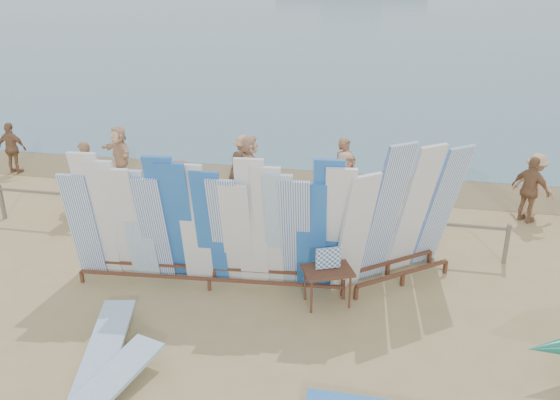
% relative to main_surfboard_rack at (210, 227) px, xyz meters
% --- Properties ---
extents(ground, '(160.00, 160.00, 0.00)m').
position_rel_main_surfboard_rack_xyz_m(ground, '(-0.10, -0.90, -1.28)').
color(ground, tan).
rests_on(ground, ground).
extents(wet_sand_strip, '(40.00, 2.60, 0.01)m').
position_rel_main_surfboard_rack_xyz_m(wet_sand_strip, '(-0.10, 6.30, -1.28)').
color(wet_sand_strip, olive).
rests_on(wet_sand_strip, ground).
extents(fence, '(12.08, 0.08, 0.90)m').
position_rel_main_surfboard_rack_xyz_m(fence, '(-0.10, 2.10, -0.65)').
color(fence, '#746B57').
rests_on(fence, ground).
extents(main_surfboard_rack, '(5.67, 1.15, 2.85)m').
position_rel_main_surfboard_rack_xyz_m(main_surfboard_rack, '(0.00, 0.00, 0.00)').
color(main_surfboard_rack, brown).
rests_on(main_surfboard_rack, ground).
extents(side_surfboard_rack, '(2.59, 2.29, 3.06)m').
position_rel_main_surfboard_rack_xyz_m(side_surfboard_rack, '(3.61, 0.91, 0.11)').
color(side_surfboard_rack, brown).
rests_on(side_surfboard_rack, ground).
extents(vendor_table, '(1.08, 0.94, 1.19)m').
position_rel_main_surfboard_rack_xyz_m(vendor_table, '(2.34, -0.26, -0.88)').
color(vendor_table, brown).
rests_on(vendor_table, ground).
extents(flat_board_a, '(1.14, 2.75, 0.32)m').
position_rel_main_surfboard_rack_xyz_m(flat_board_a, '(-1.02, -2.69, -1.28)').
color(flat_board_a, '#90BCE7').
rests_on(flat_board_a, ground).
extents(beach_chair_left, '(0.85, 0.85, 0.96)m').
position_rel_main_surfboard_rack_xyz_m(beach_chair_left, '(0.28, 2.99, -1.00)').
color(beach_chair_left, '#BA132F').
rests_on(beach_chair_left, ground).
extents(beach_chair_right, '(0.71, 0.73, 0.92)m').
position_rel_main_surfboard_rack_xyz_m(beach_chair_right, '(1.14, 2.82, -1.01)').
color(beach_chair_right, '#BA132F').
rests_on(beach_chair_right, ground).
extents(stroller, '(0.70, 0.86, 1.03)m').
position_rel_main_surfboard_rack_xyz_m(stroller, '(3.00, 3.16, -0.86)').
color(stroller, '#BA132F').
rests_on(stroller, ground).
extents(beachgoer_0, '(0.83, 0.87, 1.66)m').
position_rel_main_surfboard_rack_xyz_m(beachgoer_0, '(-4.25, 2.70, -0.45)').
color(beachgoer_0, tan).
rests_on(beachgoer_0, ground).
extents(beachgoer_6, '(0.90, 0.69, 1.66)m').
position_rel_main_surfboard_rack_xyz_m(beachgoer_6, '(2.24, 4.04, -0.44)').
color(beachgoer_6, tan).
rests_on(beachgoer_6, ground).
extents(beachgoer_2, '(0.81, 0.41, 1.64)m').
position_rel_main_surfboard_rack_xyz_m(beachgoer_2, '(-1.65, 2.76, -0.46)').
color(beachgoer_2, beige).
rests_on(beachgoer_2, ground).
extents(beachgoer_10, '(1.02, 0.97, 1.67)m').
position_rel_main_surfboard_rack_xyz_m(beachgoer_10, '(6.74, 4.47, -0.44)').
color(beachgoer_10, '#8C6042').
rests_on(beachgoer_10, ground).
extents(beachgoer_3, '(1.12, 0.89, 1.61)m').
position_rel_main_surfboard_rack_xyz_m(beachgoer_3, '(-0.64, 5.14, -0.47)').
color(beachgoer_3, tan).
rests_on(beachgoer_3, ground).
extents(beachgoer_7, '(0.74, 0.72, 1.83)m').
position_rel_main_surfboard_rack_xyz_m(beachgoer_7, '(2.18, 4.68, -0.36)').
color(beachgoer_7, '#8C6042').
rests_on(beachgoer_7, ground).
extents(beachgoer_4, '(0.61, 1.08, 1.73)m').
position_rel_main_surfboard_rack_xyz_m(beachgoer_4, '(-0.34, 3.37, -0.41)').
color(beachgoer_4, '#8C6042').
rests_on(beachgoer_4, ground).
extents(beachgoer_8, '(0.89, 0.83, 1.70)m').
position_rel_main_surfboard_rack_xyz_m(beachgoer_8, '(3.35, 3.92, -0.43)').
color(beachgoer_8, beige).
rests_on(beachgoer_8, ground).
extents(beachgoer_5, '(1.19, 1.61, 1.68)m').
position_rel_main_surfboard_rack_xyz_m(beachgoer_5, '(-0.42, 4.94, -0.44)').
color(beachgoer_5, beige).
rests_on(beachgoer_5, ground).
extents(beachgoer_11, '(1.48, 1.30, 1.61)m').
position_rel_main_surfboard_rack_xyz_m(beachgoer_11, '(-4.44, 5.34, -0.47)').
color(beachgoer_11, beige).
rests_on(beachgoer_11, ground).
extents(beachgoer_1, '(0.70, 0.64, 1.70)m').
position_rel_main_surfboard_rack_xyz_m(beachgoer_1, '(-4.52, 3.53, -0.43)').
color(beachgoer_1, '#8C6042').
rests_on(beachgoer_1, ground).
extents(beachgoer_9, '(1.11, 0.87, 1.60)m').
position_rel_main_surfboard_rack_xyz_m(beachgoer_9, '(6.93, 5.01, -0.47)').
color(beachgoer_9, tan).
rests_on(beachgoer_9, ground).
extents(beachgoer_extra_1, '(0.94, 0.44, 1.57)m').
position_rel_main_surfboard_rack_xyz_m(beachgoer_extra_1, '(-7.84, 5.20, -0.49)').
color(beachgoer_extra_1, '#8C6042').
rests_on(beachgoer_extra_1, ground).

